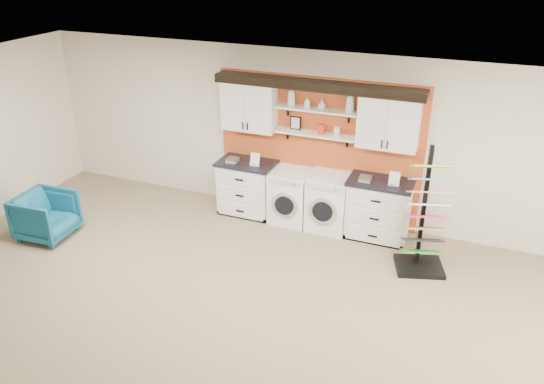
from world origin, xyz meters
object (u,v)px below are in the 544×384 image
at_px(base_cabinet_right, 378,209).
at_px(dryer, 329,202).
at_px(washer, 292,196).
at_px(sample_rack, 423,234).
at_px(armchair, 46,216).
at_px(base_cabinet_left, 247,187).

height_order(base_cabinet_right, dryer, base_cabinet_right).
bearing_deg(washer, sample_rack, -16.60).
height_order(base_cabinet_right, washer, base_cabinet_right).
relative_size(base_cabinet_right, dryer, 1.07).
bearing_deg(armchair, base_cabinet_right, -71.82).
xyz_separation_m(sample_rack, armchair, (-5.64, -1.29, -0.20)).
height_order(washer, sample_rack, sample_rack).
height_order(base_cabinet_left, washer, base_cabinet_left).
bearing_deg(base_cabinet_right, dryer, -179.76).
relative_size(base_cabinet_right, armchair, 1.24).
distance_m(base_cabinet_right, dryer, 0.81).
distance_m(washer, dryer, 0.64).
height_order(washer, armchair, washer).
distance_m(sample_rack, armchair, 5.78).
distance_m(base_cabinet_left, armchair, 3.26).
bearing_deg(base_cabinet_left, base_cabinet_right, -0.00).
xyz_separation_m(base_cabinet_left, armchair, (-2.61, -1.95, -0.11)).
distance_m(base_cabinet_right, sample_rack, 1.01).
relative_size(washer, sample_rack, 0.49).
height_order(base_cabinet_left, base_cabinet_right, base_cabinet_right).
xyz_separation_m(base_cabinet_left, washer, (0.81, -0.00, -0.02)).
bearing_deg(washer, armchair, -150.40).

